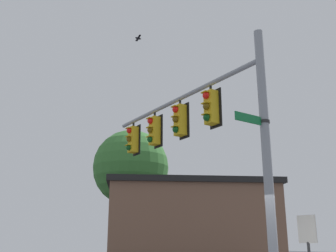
{
  "coord_description": "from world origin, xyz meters",
  "views": [
    {
      "loc": [
        -6.77,
        7.44,
        1.44
      ],
      "look_at": [
        4.41,
        0.04,
        5.3
      ],
      "focal_mm": 42.58,
      "sensor_mm": 36.0,
      "label": 1
    }
  ],
  "objects_px": {
    "traffic_light_nearest_pole": "(211,107)",
    "traffic_light_mid_inner": "(180,120)",
    "traffic_light_arm_end": "(133,139)",
    "historical_marker": "(308,242)",
    "traffic_light_mid_outer": "(154,131)",
    "street_name_sign": "(256,120)",
    "bird_flying": "(138,38)"
  },
  "relations": [
    {
      "from": "traffic_light_mid_inner",
      "to": "bird_flying",
      "type": "xyz_separation_m",
      "value": [
        1.94,
        0.59,
        3.76
      ]
    },
    {
      "from": "street_name_sign",
      "to": "bird_flying",
      "type": "bearing_deg",
      "value": 3.63
    },
    {
      "from": "traffic_light_nearest_pole",
      "to": "historical_marker",
      "type": "height_order",
      "value": "traffic_light_nearest_pole"
    },
    {
      "from": "traffic_light_mid_inner",
      "to": "historical_marker",
      "type": "relative_size",
      "value": 0.62
    },
    {
      "from": "traffic_light_nearest_pole",
      "to": "traffic_light_arm_end",
      "type": "distance_m",
      "value": 4.85
    },
    {
      "from": "traffic_light_mid_outer",
      "to": "historical_marker",
      "type": "relative_size",
      "value": 0.62
    },
    {
      "from": "traffic_light_nearest_pole",
      "to": "street_name_sign",
      "type": "xyz_separation_m",
      "value": [
        -2.06,
        0.25,
        -0.97
      ]
    },
    {
      "from": "traffic_light_mid_inner",
      "to": "traffic_light_mid_outer",
      "type": "xyz_separation_m",
      "value": [
        1.62,
        0.01,
        0.0
      ]
    },
    {
      "from": "traffic_light_mid_outer",
      "to": "traffic_light_arm_end",
      "type": "distance_m",
      "value": 1.62
    },
    {
      "from": "traffic_light_nearest_pole",
      "to": "traffic_light_mid_inner",
      "type": "relative_size",
      "value": 1.0
    },
    {
      "from": "traffic_light_mid_inner",
      "to": "traffic_light_mid_outer",
      "type": "distance_m",
      "value": 1.62
    },
    {
      "from": "traffic_light_nearest_pole",
      "to": "traffic_light_mid_outer",
      "type": "bearing_deg",
      "value": 0.51
    },
    {
      "from": "traffic_light_nearest_pole",
      "to": "historical_marker",
      "type": "distance_m",
      "value": 4.7
    },
    {
      "from": "traffic_light_mid_inner",
      "to": "bird_flying",
      "type": "relative_size",
      "value": 3.37
    },
    {
      "from": "traffic_light_nearest_pole",
      "to": "historical_marker",
      "type": "xyz_separation_m",
      "value": [
        -1.39,
        -2.19,
        -3.93
      ]
    },
    {
      "from": "bird_flying",
      "to": "traffic_light_arm_end",
      "type": "bearing_deg",
      "value": -23.6
    },
    {
      "from": "traffic_light_mid_inner",
      "to": "traffic_light_mid_outer",
      "type": "relative_size",
      "value": 1.0
    },
    {
      "from": "traffic_light_arm_end",
      "to": "street_name_sign",
      "type": "relative_size",
      "value": 1.14
    },
    {
      "from": "bird_flying",
      "to": "historical_marker",
      "type": "relative_size",
      "value": 0.18
    },
    {
      "from": "traffic_light_nearest_pole",
      "to": "traffic_light_mid_outer",
      "type": "distance_m",
      "value": 3.23
    },
    {
      "from": "traffic_light_mid_inner",
      "to": "historical_marker",
      "type": "xyz_separation_m",
      "value": [
        -3.01,
        -2.2,
        -3.93
      ]
    },
    {
      "from": "street_name_sign",
      "to": "traffic_light_arm_end",
      "type": "bearing_deg",
      "value": -1.71
    },
    {
      "from": "historical_marker",
      "to": "traffic_light_nearest_pole",
      "type": "bearing_deg",
      "value": 57.51
    },
    {
      "from": "traffic_light_mid_inner",
      "to": "traffic_light_arm_end",
      "type": "relative_size",
      "value": 1.0
    },
    {
      "from": "traffic_light_arm_end",
      "to": "historical_marker",
      "type": "height_order",
      "value": "traffic_light_arm_end"
    },
    {
      "from": "historical_marker",
      "to": "bird_flying",
      "type": "bearing_deg",
      "value": 29.42
    },
    {
      "from": "traffic_light_arm_end",
      "to": "historical_marker",
      "type": "relative_size",
      "value": 0.62
    },
    {
      "from": "traffic_light_mid_inner",
      "to": "traffic_light_nearest_pole",
      "type": "bearing_deg",
      "value": -179.49
    },
    {
      "from": "street_name_sign",
      "to": "bird_flying",
      "type": "xyz_separation_m",
      "value": [
        5.62,
        0.36,
        4.74
      ]
    },
    {
      "from": "traffic_light_nearest_pole",
      "to": "traffic_light_arm_end",
      "type": "height_order",
      "value": "same"
    },
    {
      "from": "traffic_light_nearest_pole",
      "to": "traffic_light_mid_outer",
      "type": "relative_size",
      "value": 1.0
    },
    {
      "from": "bird_flying",
      "to": "traffic_light_mid_outer",
      "type": "bearing_deg",
      "value": -119.62
    }
  ]
}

